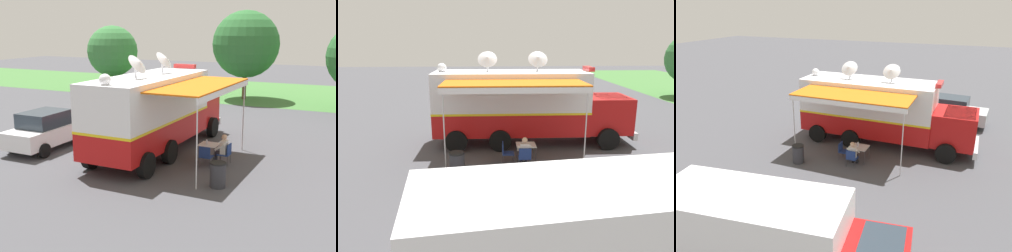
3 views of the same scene
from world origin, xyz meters
TOP-DOWN VIEW (x-y plane):
  - ground_plane at (0.00, 0.00)m, footprint 100.00×100.00m
  - lot_stripe at (-2.60, 2.93)m, footprint 0.17×4.80m
  - command_truck at (0.04, 0.75)m, footprint 4.91×9.51m
  - folding_table at (2.58, 0.47)m, footprint 0.81×0.81m
  - water_bottle at (2.53, 0.34)m, footprint 0.07×0.07m
  - folding_chair_at_table at (3.38, 0.33)m, footprint 0.48×0.48m
  - folding_chair_beside_table at (2.75, -0.38)m, footprint 0.48×0.48m
  - seated_responder at (3.20, 0.34)m, footprint 0.66×0.55m
  - trash_bin at (3.93, -2.26)m, footprint 0.57×0.57m
  - support_truck at (10.62, 0.77)m, footprint 2.99×7.00m
  - car_behind_truck at (-4.77, 4.16)m, footprint 2.32×4.35m
  - car_far_corner at (-4.87, -0.95)m, footprint 2.06×4.22m

SIDE VIEW (x-z plane):
  - ground_plane at x=0.00m, z-range 0.00..0.00m
  - lot_stripe at x=-2.60m, z-range 0.00..0.01m
  - trash_bin at x=3.93m, z-range 0.00..0.91m
  - folding_chair_at_table at x=3.38m, z-range 0.08..0.95m
  - folding_chair_beside_table at x=2.75m, z-range 0.08..0.95m
  - seated_responder at x=3.20m, z-range 0.03..1.28m
  - folding_table at x=2.58m, z-range 0.31..1.04m
  - water_bottle at x=2.53m, z-range 0.72..0.95m
  - car_behind_truck at x=-4.77m, z-range 0.00..1.76m
  - car_far_corner at x=-4.87m, z-range 0.00..1.76m
  - support_truck at x=10.62m, z-range 0.04..2.74m
  - command_truck at x=0.04m, z-range -0.32..4.21m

